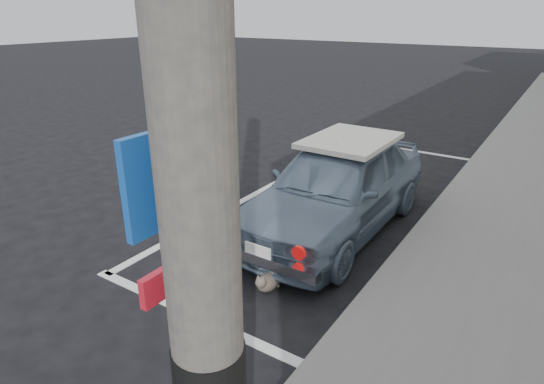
{
  "coord_description": "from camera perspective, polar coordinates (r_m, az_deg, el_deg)",
  "views": [
    {
      "loc": [
        3.24,
        -3.26,
        2.89
      ],
      "look_at": [
        0.31,
        1.19,
        0.75
      ],
      "focal_mm": 30.0,
      "sensor_mm": 36.0,
      "label": 1
    }
  ],
  "objects": [
    {
      "name": "retro_coupe",
      "position": [
        6.31,
        8.07,
        0.79
      ],
      "size": [
        1.53,
        3.77,
        1.28
      ],
      "rotation": [
        0.0,
        0.0,
        -0.01
      ],
      "color": "gray",
      "rests_on": "ground"
    },
    {
      "name": "pline_side",
      "position": [
        8.04,
        -0.13,
        0.84
      ],
      "size": [
        0.12,
        7.0,
        0.01
      ],
      "primitive_type": "cube",
      "color": "silver",
      "rests_on": "ground"
    },
    {
      "name": "sidewalk",
      "position": [
        5.97,
        29.04,
        -9.34
      ],
      "size": [
        2.8,
        40.0,
        0.15
      ],
      "primitive_type": "cube",
      "color": "slate",
      "rests_on": "ground"
    },
    {
      "name": "ground",
      "position": [
        5.43,
        -9.87,
        -10.67
      ],
      "size": [
        80.0,
        80.0,
        0.0
      ],
      "primitive_type": "plane",
      "color": "black",
      "rests_on": "ground"
    },
    {
      "name": "cat",
      "position": [
        5.1,
        -0.59,
        -11.11
      ],
      "size": [
        0.22,
        0.48,
        0.25
      ],
      "rotation": [
        0.0,
        0.0,
        0.03
      ],
      "color": "brown",
      "rests_on": "ground"
    },
    {
      "name": "pline_rear",
      "position": [
        4.84,
        -9.5,
        -15.07
      ],
      "size": [
        3.0,
        0.12,
        0.01
      ],
      "primitive_type": "cube",
      "color": "silver",
      "rests_on": "ground"
    },
    {
      "name": "pline_front",
      "position": [
        10.54,
        17.03,
        5.02
      ],
      "size": [
        3.0,
        0.12,
        0.01
      ],
      "primitive_type": "cube",
      "color": "silver",
      "rests_on": "ground"
    }
  ]
}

